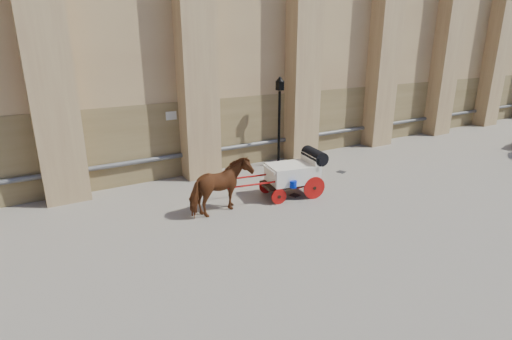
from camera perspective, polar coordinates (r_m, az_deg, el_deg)
ground at (r=13.89m, az=2.08°, el=-4.22°), size 90.00×90.00×0.00m
horse at (r=12.55m, az=-5.05°, el=-2.49°), size 2.22×1.34×1.75m
carriage at (r=14.04m, az=5.70°, el=-0.23°), size 3.83×1.62×1.63m
street_lamp at (r=17.07m, az=3.34°, el=7.23°), size 0.36×0.36×3.85m
drain_grate_near at (r=14.29m, az=5.55°, el=-3.60°), size 0.39×0.39×0.01m
drain_grate_far at (r=17.08m, az=12.07°, el=-0.26°), size 0.39×0.39×0.01m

